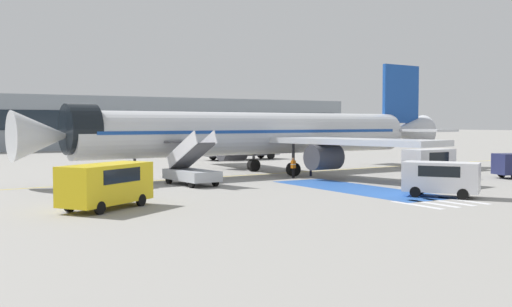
% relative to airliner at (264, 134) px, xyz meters
% --- Properties ---
extents(ground_plane, '(600.00, 600.00, 0.00)m').
position_rel_airliner_xyz_m(ground_plane, '(0.53, -0.27, -3.47)').
color(ground_plane, gray).
extents(apron_leadline_yellow, '(75.52, 5.78, 0.01)m').
position_rel_airliner_xyz_m(apron_leadline_yellow, '(-0.65, -0.05, -3.46)').
color(apron_leadline_yellow, gold).
rests_on(apron_leadline_yellow, ground_plane).
extents(apron_stand_patch_blue, '(4.45, 13.89, 0.01)m').
position_rel_airliner_xyz_m(apron_stand_patch_blue, '(-0.65, -12.87, -3.46)').
color(apron_stand_patch_blue, '#2856A8').
rests_on(apron_stand_patch_blue, ground_plane).
extents(apron_walkway_bar_0, '(0.44, 3.60, 0.01)m').
position_rel_airliner_xyz_m(apron_walkway_bar_0, '(-3.05, -20.64, -3.46)').
color(apron_walkway_bar_0, silver).
rests_on(apron_walkway_bar_0, ground_plane).
extents(apron_walkway_bar_1, '(0.44, 3.60, 0.01)m').
position_rel_airliner_xyz_m(apron_walkway_bar_1, '(-1.85, -20.64, -3.46)').
color(apron_walkway_bar_1, silver).
rests_on(apron_walkway_bar_1, ground_plane).
extents(apron_walkway_bar_2, '(0.44, 3.60, 0.01)m').
position_rel_airliner_xyz_m(apron_walkway_bar_2, '(-0.65, -20.64, -3.46)').
color(apron_walkway_bar_2, silver).
rests_on(apron_walkway_bar_2, ground_plane).
extents(apron_walkway_bar_3, '(0.44, 3.60, 0.01)m').
position_rel_airliner_xyz_m(apron_walkway_bar_3, '(0.55, -20.64, -3.46)').
color(apron_walkway_bar_3, silver).
rests_on(apron_walkway_bar_3, ground_plane).
extents(airliner, '(41.06, 31.28, 10.20)m').
position_rel_airliner_xyz_m(airliner, '(0.00, 0.00, 0.00)').
color(airliner, silver).
rests_on(airliner, ground_plane).
extents(boarding_stairs_forward, '(2.55, 5.36, 3.87)m').
position_rel_airliner_xyz_m(boarding_stairs_forward, '(-9.03, -5.00, -2.49)').
color(boarding_stairs_forward, '#ADB2BA').
rests_on(boarding_stairs_forward, ground_plane).
extents(fuel_tanker, '(9.36, 2.73, 3.44)m').
position_rel_airliner_xyz_m(fuel_tanker, '(8.30, 18.83, -1.73)').
color(fuel_tanker, '#38383D').
rests_on(fuel_tanker, ground_plane).
extents(service_van_0, '(5.47, 4.60, 2.29)m').
position_rel_airliner_xyz_m(service_van_0, '(-17.66, -13.67, -2.11)').
color(service_van_0, yellow).
rests_on(service_van_0, ground_plane).
extents(service_van_2, '(4.36, 2.22, 2.33)m').
position_rel_airliner_xyz_m(service_van_2, '(8.77, -10.36, -2.09)').
color(service_van_2, silver).
rests_on(service_van_2, ground_plane).
extents(service_van_3, '(4.05, 4.63, 2.06)m').
position_rel_airliner_xyz_m(service_van_3, '(0.80, -18.79, -2.23)').
color(service_van_3, silver).
rests_on(service_van_3, ground_plane).
extents(ground_crew_0, '(0.31, 0.47, 1.79)m').
position_rel_airliner_xyz_m(ground_crew_0, '(-13.06, -3.67, -2.43)').
color(ground_crew_0, '#191E38').
rests_on(ground_crew_0, ground_plane).
extents(ground_crew_1, '(0.49, 0.42, 1.61)m').
position_rel_airliner_xyz_m(ground_crew_1, '(12.30, -5.06, -2.55)').
color(ground_crew_1, '#2D2D33').
rests_on(ground_crew_1, ground_plane).
extents(ground_crew_2, '(0.48, 0.37, 1.60)m').
position_rel_airliner_xyz_m(ground_crew_2, '(0.18, -4.23, -2.55)').
color(ground_crew_2, black).
rests_on(ground_crew_2, ground_plane).
extents(ground_crew_3, '(0.49, 0.43, 1.74)m').
position_rel_airliner_xyz_m(ground_crew_3, '(2.40, -3.51, -2.47)').
color(ground_crew_3, '#191E38').
rests_on(ground_crew_3, ground_plane).
extents(traffic_cone_0, '(0.42, 0.42, 0.47)m').
position_rel_airliner_xyz_m(traffic_cone_0, '(-14.60, -8.56, -3.23)').
color(traffic_cone_0, orange).
rests_on(traffic_cone_0, ground_plane).
extents(terminal_building, '(96.69, 12.10, 8.81)m').
position_rel_airliner_xyz_m(terminal_building, '(2.47, 58.93, 0.94)').
color(terminal_building, '#89939E').
rests_on(terminal_building, ground_plane).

